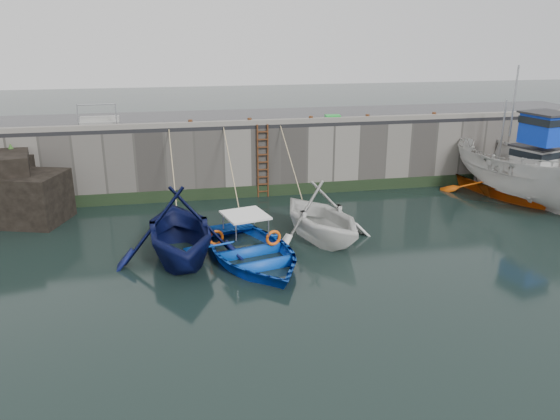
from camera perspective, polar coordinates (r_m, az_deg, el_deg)
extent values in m
plane|color=black|center=(15.75, 11.80, -8.56)|extent=(120.00, 120.00, 0.00)
cube|color=slate|center=(26.57, 1.53, 6.35)|extent=(30.00, 5.00, 3.00)
cube|color=black|center=(26.29, 1.56, 9.72)|extent=(30.00, 5.00, 0.16)
cube|color=slate|center=(24.00, 2.83, 9.31)|extent=(30.00, 0.30, 0.20)
cube|color=black|center=(24.48, 2.83, 2.26)|extent=(30.00, 0.08, 0.50)
cube|color=black|center=(22.72, -24.61, 1.14)|extent=(2.96, 2.83, 1.90)
cube|color=black|center=(24.04, -26.40, 2.26)|extent=(2.01, 1.83, 2.30)
cone|color=#2D591E|center=(22.42, -25.71, 2.72)|extent=(0.44, 0.44, 0.45)
cone|color=#2D591E|center=(23.87, -26.30, 5.72)|extent=(0.44, 0.44, 0.45)
cylinder|color=#3F1E0F|center=(23.66, -2.34, 5.08)|extent=(0.07, 0.07, 3.20)
cylinder|color=#3F1E0F|center=(23.73, -1.28, 5.14)|extent=(0.07, 0.07, 3.20)
cube|color=#3F1E0F|center=(24.02, -1.77, 1.96)|extent=(0.44, 0.06, 0.05)
cube|color=#3F1E0F|center=(23.93, -1.78, 2.72)|extent=(0.44, 0.06, 0.05)
cube|color=#3F1E0F|center=(23.85, -1.78, 3.49)|extent=(0.44, 0.06, 0.05)
cube|color=#3F1E0F|center=(23.76, -1.79, 4.25)|extent=(0.44, 0.06, 0.05)
cube|color=#3F1E0F|center=(23.68, -1.80, 5.03)|extent=(0.44, 0.06, 0.05)
cube|color=#3F1E0F|center=(23.61, -1.81, 5.81)|extent=(0.44, 0.06, 0.05)
cube|color=#3F1E0F|center=(23.54, -1.82, 6.59)|extent=(0.44, 0.06, 0.05)
cube|color=#3F1E0F|center=(23.48, -1.82, 7.38)|extent=(0.44, 0.06, 0.05)
cube|color=#3F1E0F|center=(23.42, -1.83, 8.17)|extent=(0.44, 0.06, 0.05)
imported|color=#090F3D|center=(18.00, -10.36, -4.94)|extent=(4.65, 5.28, 2.63)
imported|color=#0C44BA|center=(17.57, -2.96, -5.24)|extent=(4.88, 5.99, 1.09)
imported|color=silver|center=(19.34, 4.22, -2.99)|extent=(4.96, 5.37, 2.36)
imported|color=silver|center=(25.38, 24.35, 3.28)|extent=(4.43, 8.11, 2.96)
cube|color=#0D32C7|center=(24.59, 26.00, 7.60)|extent=(1.68, 1.76, 1.20)
cube|color=black|center=(24.54, 26.12, 8.40)|extent=(1.75, 1.83, 0.28)
cube|color=#262628|center=(24.50, 26.21, 9.07)|extent=(1.92, 2.00, 0.08)
cylinder|color=#A5A8AD|center=(25.67, 23.26, 10.39)|extent=(0.08, 0.08, 3.00)
imported|color=#F65D0C|center=(26.39, 23.65, 2.17)|extent=(6.91, 8.14, 1.43)
cube|color=silver|center=(25.75, 25.08, 4.64)|extent=(1.81, 1.87, 1.20)
cube|color=black|center=(25.68, 25.18, 5.40)|extent=(1.89, 1.95, 0.28)
cube|color=#262628|center=(25.63, 25.27, 6.03)|extent=(2.06, 2.13, 0.08)
cylinder|color=#A5A8AD|center=(26.62, 22.20, 7.40)|extent=(0.08, 0.08, 3.00)
cube|color=green|center=(24.62, 5.52, 9.56)|extent=(0.68, 0.48, 0.27)
cylinder|color=#A5A8AD|center=(23.95, -20.37, 9.15)|extent=(0.05, 0.05, 1.00)
cylinder|color=#A5A8AD|center=(23.76, -16.76, 9.45)|extent=(0.05, 0.05, 1.00)
cylinder|color=#A5A8AD|center=(23.78, -18.69, 10.39)|extent=(1.50, 0.05, 0.05)
cube|color=gray|center=(24.40, -18.35, 8.53)|extent=(1.60, 0.35, 0.18)
cube|color=gray|center=(24.71, -18.30, 9.08)|extent=(1.60, 0.35, 0.18)
cylinder|color=#3F1E0F|center=(23.39, -9.34, 8.95)|extent=(0.18, 0.18, 0.28)
cylinder|color=#3F1E0F|center=(23.61, -3.20, 9.25)|extent=(0.18, 0.18, 0.28)
cylinder|color=#3F1E0F|center=(24.14, 3.24, 9.45)|extent=(0.18, 0.18, 0.28)
cylinder|color=#3F1E0F|center=(24.92, 9.12, 9.53)|extent=(0.18, 0.18, 0.28)
cylinder|color=#3F1E0F|center=(26.20, 15.79, 9.50)|extent=(0.18, 0.18, 0.28)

